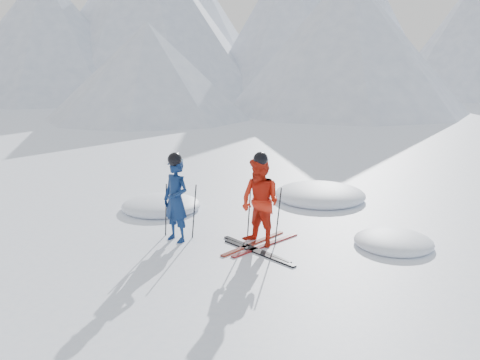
% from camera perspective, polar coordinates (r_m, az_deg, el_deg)
% --- Properties ---
extents(ground, '(160.00, 160.00, 0.00)m').
position_cam_1_polar(ground, '(9.06, 9.50, -8.38)').
color(ground, white).
rests_on(ground, ground).
extents(skier_blue, '(0.67, 0.55, 1.58)m').
position_cam_1_polar(skier_blue, '(9.50, -7.21, -2.26)').
color(skier_blue, '#0D2350').
rests_on(skier_blue, ground).
extents(skier_red, '(0.97, 0.88, 1.63)m').
position_cam_1_polar(skier_red, '(9.19, 2.28, -2.52)').
color(skier_red, red).
rests_on(skier_red, ground).
extents(pole_blue_left, '(0.11, 0.08, 1.05)m').
position_cam_1_polar(pole_blue_left, '(9.83, -8.31, -3.35)').
color(pole_blue_left, black).
rests_on(pole_blue_left, ground).
extents(pole_blue_right, '(0.11, 0.07, 1.05)m').
position_cam_1_polar(pole_blue_right, '(9.68, -5.16, -3.54)').
color(pole_blue_right, black).
rests_on(pole_blue_right, ground).
extents(pole_red_left, '(0.11, 0.09, 1.09)m').
position_cam_1_polar(pole_red_left, '(9.59, 1.03, -3.53)').
color(pole_red_left, black).
rests_on(pole_red_left, ground).
extents(pole_red_right, '(0.11, 0.08, 1.09)m').
position_cam_1_polar(pole_red_right, '(9.32, 4.31, -4.06)').
color(pole_red_right, black).
rests_on(pole_red_right, ground).
extents(ski_worn_left, '(0.69, 1.62, 0.03)m').
position_cam_1_polar(ski_worn_left, '(9.47, 1.54, -7.12)').
color(ski_worn_left, black).
rests_on(ski_worn_left, ground).
extents(ski_worn_right, '(0.80, 1.58, 0.03)m').
position_cam_1_polar(ski_worn_right, '(9.40, 2.94, -7.29)').
color(ski_worn_right, black).
rests_on(ski_worn_right, ground).
extents(ski_loose_a, '(1.53, 0.89, 0.03)m').
position_cam_1_polar(ski_loose_a, '(9.20, 1.79, -7.77)').
color(ski_loose_a, black).
rests_on(ski_loose_a, ground).
extents(ski_loose_b, '(1.56, 0.84, 0.03)m').
position_cam_1_polar(ski_loose_b, '(9.03, 2.08, -8.16)').
color(ski_loose_b, black).
rests_on(ski_loose_b, ground).
extents(snow_lumps, '(9.31, 6.08, 0.49)m').
position_cam_1_polar(snow_lumps, '(11.42, 6.65, -3.70)').
color(snow_lumps, white).
rests_on(snow_lumps, ground).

